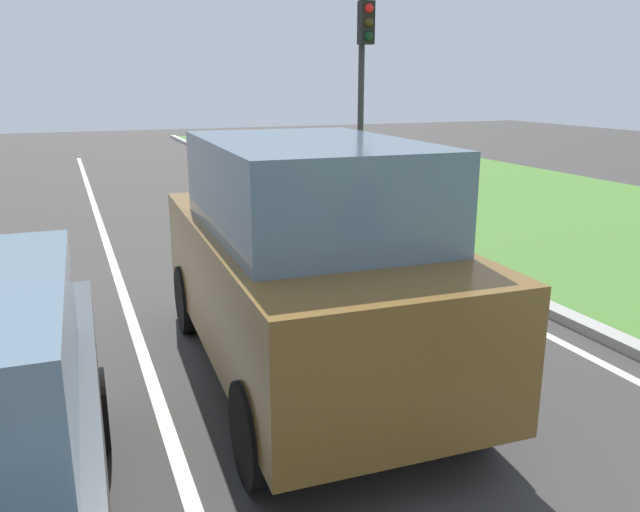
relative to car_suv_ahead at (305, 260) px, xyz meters
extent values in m
plane|color=#383533|center=(-0.71, 4.35, -1.17)|extent=(60.00, 60.00, 0.00)
cube|color=silver|center=(-1.41, 4.35, -1.16)|extent=(0.12, 32.00, 0.01)
cube|color=silver|center=(2.89, 4.35, -1.16)|extent=(0.12, 32.00, 0.01)
cube|color=#47752D|center=(7.79, 4.35, -1.14)|extent=(9.00, 48.00, 0.06)
cube|color=#9E9B93|center=(3.39, 4.35, -1.11)|extent=(0.24, 48.00, 0.12)
cube|color=brown|center=(0.00, 0.04, -0.24)|extent=(2.06, 4.56, 1.10)
cube|color=slate|center=(0.00, -0.11, 0.71)|extent=(1.79, 2.76, 0.80)
cylinder|color=black|center=(-0.82, 1.60, -0.79)|extent=(0.25, 0.77, 0.76)
cylinder|color=black|center=(0.93, 1.54, -0.79)|extent=(0.25, 0.77, 0.76)
cylinder|color=black|center=(-0.93, -1.46, -0.79)|extent=(0.25, 0.77, 0.76)
cylinder|color=black|center=(0.82, -1.52, -0.79)|extent=(0.25, 0.77, 0.76)
cylinder|color=black|center=(-1.97, -0.58, -0.85)|extent=(0.24, 0.65, 0.64)
cylinder|color=#2D2D2D|center=(4.43, 8.17, 1.21)|extent=(0.14, 0.14, 4.75)
cube|color=black|center=(4.43, 7.97, 2.84)|extent=(0.32, 0.24, 0.90)
sphere|color=red|center=(4.43, 7.84, 3.12)|extent=(0.20, 0.20, 0.20)
sphere|color=#382B0C|center=(4.43, 7.84, 2.84)|extent=(0.20, 0.20, 0.20)
sphere|color=black|center=(4.43, 7.84, 2.56)|extent=(0.20, 0.20, 0.20)
camera|label=1|loc=(-2.00, -5.36, 1.60)|focal=36.01mm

